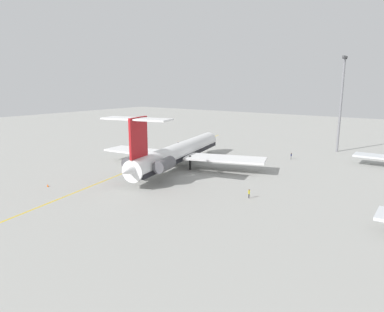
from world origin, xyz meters
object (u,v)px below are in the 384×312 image
ground_crew_near_nose (291,155)px  safety_cone_nose (48,185)px  ground_crew_near_tail (249,193)px  main_jetliner (176,153)px  light_mast (341,101)px  ground_crew_portside (178,143)px

ground_crew_near_nose → safety_cone_nose: ground_crew_near_nose is taller
ground_crew_near_tail → ground_crew_near_nose: bearing=106.3°
ground_crew_near_nose → main_jetliner: bearing=-143.1°
safety_cone_nose → light_mast: size_ratio=0.02×
main_jetliner → ground_crew_near_nose: 32.75m
ground_crew_near_tail → light_mast: bearing=95.7°
ground_crew_portside → safety_cone_nose: ground_crew_portside is taller
main_jetliner → light_mast: (-45.40, 26.42, 11.49)m
ground_crew_portside → safety_cone_nose: size_ratio=3.26×
safety_cone_nose → light_mast: (-72.84, 37.80, 15.04)m
ground_crew_near_tail → main_jetliner: bearing=165.0°
ground_crew_near_nose → ground_crew_portside: size_ratio=1.00×
ground_crew_near_tail → safety_cone_nose: ground_crew_near_tail is taller
ground_crew_near_tail → ground_crew_portside: bearing=149.2°
ground_crew_portside → light_mast: light_mast is taller
light_mast → safety_cone_nose: bearing=-27.4°
ground_crew_near_nose → safety_cone_nose: (53.95, -30.41, -0.86)m
main_jetliner → safety_cone_nose: 29.92m
ground_crew_near_nose → light_mast: light_mast is taller
ground_crew_near_nose → safety_cone_nose: 61.94m
ground_crew_near_nose → ground_crew_near_tail: size_ratio=1.04×
ground_crew_near_nose → safety_cone_nose: size_ratio=3.26×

